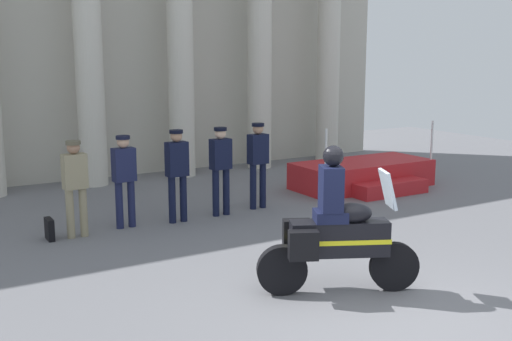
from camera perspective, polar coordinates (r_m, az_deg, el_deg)
ground_plane at (r=7.53m, az=12.31°, el=-13.16°), size 28.00×28.00×0.00m
colonnade_backdrop at (r=15.26m, az=-15.85°, el=14.31°), size 17.45×1.48×7.70m
reviewing_stand at (r=14.36m, az=9.89°, el=-0.44°), size 3.19×1.91×1.50m
officer_in_row_0 at (r=10.63m, az=-16.20°, el=-0.92°), size 0.39×0.25×1.62m
officer_in_row_1 at (r=11.02m, az=-11.95°, el=-0.30°), size 0.39×0.25×1.62m
officer_in_row_2 at (r=11.22m, az=-7.23°, el=0.20°), size 0.39×0.25×1.68m
officer_in_row_3 at (r=11.62m, az=-3.24°, el=0.62°), size 0.39×0.25×1.67m
officer_in_row_4 at (r=12.14m, az=0.18°, el=1.11°), size 0.39×0.25×1.69m
motorcycle_with_rider at (r=7.93m, az=7.13°, el=-5.63°), size 1.94×1.11×1.90m
briefcase_on_ground at (r=10.78m, az=-18.35°, el=-5.11°), size 0.10×0.32×0.36m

